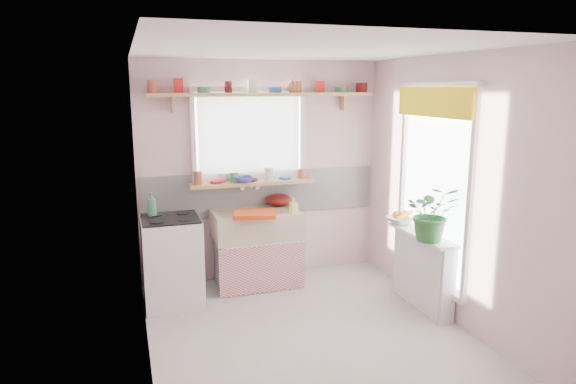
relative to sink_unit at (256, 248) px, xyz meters
name	(u,v)px	position (x,y,z in m)	size (l,w,h in m)	color
room	(340,167)	(0.81, -0.43, 0.94)	(3.20, 3.20, 3.20)	beige
sink_unit	(256,248)	(0.00, 0.00, 0.00)	(0.95, 0.65, 1.11)	white
cooker	(172,261)	(-0.95, -0.24, 0.03)	(0.58, 0.58, 0.93)	white
radiator_ledge	(423,269)	(1.45, -1.09, -0.03)	(0.22, 0.95, 0.78)	white
windowsill	(252,183)	(0.00, 0.19, 0.71)	(1.40, 0.22, 0.04)	tan
pine_shelf	(264,94)	(0.15, 0.18, 1.69)	(2.52, 0.24, 0.04)	tan
shelf_crockery	(262,88)	(0.13, 0.18, 1.76)	(2.47, 0.11, 0.12)	#A55133
sill_crockery	(250,176)	(-0.02, 0.19, 0.78)	(1.35, 0.11, 0.12)	#A55133
dish_tray	(254,214)	(-0.07, -0.19, 0.44)	(0.45, 0.34, 0.04)	#E54514
colander	(278,200)	(0.32, 0.21, 0.49)	(0.31, 0.31, 0.14)	#530E0E
jade_plant	(432,213)	(1.36, -1.33, 0.61)	(0.48, 0.42, 0.54)	#29672A
fruit_bowl	(401,220)	(1.41, -0.69, 0.38)	(0.29, 0.29, 0.07)	silver
herb_pot	(421,221)	(1.48, -0.97, 0.43)	(0.10, 0.07, 0.18)	#356528
soap_bottle_sink	(294,205)	(0.37, -0.19, 0.50)	(0.08, 0.08, 0.17)	#D9EE6A
sill_cup	(223,177)	(-0.31, 0.25, 0.78)	(0.12, 0.12, 0.10)	beige
sill_bowl	(243,180)	(-0.11, 0.13, 0.76)	(0.22, 0.22, 0.07)	#3549AE
shelf_vase	(292,86)	(0.50, 0.22, 1.78)	(0.14, 0.14, 0.15)	#AE5A35
cooker_bottle	(152,204)	(-1.12, -0.13, 0.61)	(0.10, 0.10, 0.25)	#438757
fruit	(401,215)	(1.42, -0.69, 0.44)	(0.20, 0.14, 0.10)	orange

